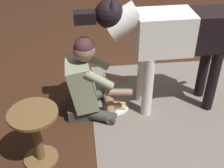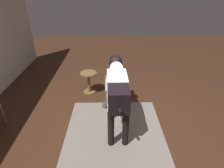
# 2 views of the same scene
# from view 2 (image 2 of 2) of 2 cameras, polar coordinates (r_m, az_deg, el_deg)

# --- Properties ---
(ground_plane) EXTENTS (14.08, 14.08, 0.00)m
(ground_plane) POSITION_cam_2_polar(r_m,az_deg,el_deg) (3.46, 6.84, -14.94)
(ground_plane) COLOR #392114
(area_rug) EXTENTS (2.18, 1.76, 0.01)m
(area_rug) POSITION_cam_2_polar(r_m,az_deg,el_deg) (3.34, 0.91, -16.49)
(area_rug) COLOR slate
(area_rug) RESTS_ON ground
(person_sitting_on_floor) EXTENTS (0.66, 0.58, 0.85)m
(person_sitting_on_floor) POSITION_cam_2_polar(r_m,az_deg,el_deg) (4.03, 0.91, -1.50)
(person_sitting_on_floor) COLOR #3B3F39
(person_sitting_on_floor) RESTS_ON ground
(large_dog) EXTENTS (1.63, 0.36, 1.21)m
(large_dog) POSITION_cam_2_polar(r_m,az_deg,el_deg) (3.12, 1.60, -1.50)
(large_dog) COLOR white
(large_dog) RESTS_ON ground
(hot_dog_on_plate) EXTENTS (0.26, 0.26, 0.06)m
(hot_dog_on_plate) POSITION_cam_2_polar(r_m,az_deg,el_deg) (3.96, 1.06, -7.67)
(hot_dog_on_plate) COLOR silver
(hot_dog_on_plate) RESTS_ON ground
(round_side_table) EXTENTS (0.40, 0.40, 0.53)m
(round_side_table) POSITION_cam_2_polar(r_m,az_deg,el_deg) (4.46, -7.22, 1.01)
(round_side_table) COLOR brown
(round_side_table) RESTS_ON ground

